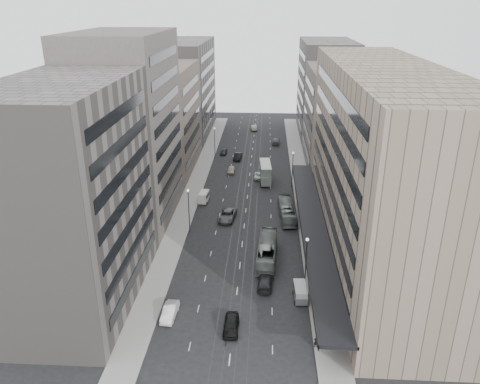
% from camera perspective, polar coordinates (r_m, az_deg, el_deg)
% --- Properties ---
extents(ground, '(220.00, 220.00, 0.00)m').
position_cam_1_polar(ground, '(73.81, -0.06, -9.34)').
color(ground, black).
rests_on(ground, ground).
extents(sidewalk_right, '(4.00, 125.00, 0.15)m').
position_cam_1_polar(sidewalk_right, '(107.76, 7.48, 1.07)').
color(sidewalk_right, gray).
rests_on(sidewalk_right, ground).
extents(sidewalk_left, '(4.00, 125.00, 0.15)m').
position_cam_1_polar(sidewalk_left, '(108.57, -5.25, 1.34)').
color(sidewalk_left, gray).
rests_on(sidewalk_left, ground).
extents(department_store, '(19.20, 60.00, 30.00)m').
position_cam_1_polar(department_store, '(76.73, 16.53, 3.30)').
color(department_store, gray).
rests_on(department_store, ground).
extents(building_right_mid, '(15.00, 28.00, 24.00)m').
position_cam_1_polar(building_right_mid, '(119.17, 11.93, 8.85)').
color(building_right_mid, '#504A45').
rests_on(building_right_mid, ground).
extents(building_right_far, '(15.00, 32.00, 28.00)m').
position_cam_1_polar(building_right_far, '(147.93, 10.38, 12.31)').
color(building_right_far, '#68625D').
rests_on(building_right_far, ground).
extents(building_left_a, '(15.00, 28.00, 30.00)m').
position_cam_1_polar(building_left_a, '(64.74, -19.86, -0.59)').
color(building_left_a, '#68625D').
rests_on(building_left_a, ground).
extents(building_left_b, '(15.00, 26.00, 34.00)m').
position_cam_1_polar(building_left_b, '(88.24, -13.52, 7.42)').
color(building_left_b, '#504A45').
rests_on(building_left_b, ground).
extents(building_left_c, '(15.00, 28.00, 25.00)m').
position_cam_1_polar(building_left_c, '(114.66, -9.62, 8.75)').
color(building_left_c, '#685E51').
rests_on(building_left_c, ground).
extents(building_left_d, '(15.00, 38.00, 28.00)m').
position_cam_1_polar(building_left_d, '(146.07, -6.87, 12.38)').
color(building_left_d, '#68625D').
rests_on(building_left_d, ground).
extents(lamp_right_near, '(0.44, 0.44, 8.32)m').
position_cam_1_polar(lamp_right_near, '(67.03, 8.07, -7.94)').
color(lamp_right_near, '#262628').
rests_on(lamp_right_near, ground).
extents(lamp_right_far, '(0.44, 0.44, 8.32)m').
position_cam_1_polar(lamp_right_far, '(103.51, 6.44, 3.25)').
color(lamp_right_far, '#262628').
rests_on(lamp_right_far, ground).
extents(lamp_left_near, '(0.44, 0.44, 8.32)m').
position_cam_1_polar(lamp_left_near, '(82.99, -6.28, -1.67)').
color(lamp_left_near, '#262628').
rests_on(lamp_left_near, ground).
extents(lamp_left_far, '(0.44, 0.44, 8.32)m').
position_cam_1_polar(lamp_left_far, '(123.15, -3.11, 6.46)').
color(lamp_left_far, '#262628').
rests_on(lamp_left_far, ground).
extents(bus_near, '(3.39, 12.10, 3.33)m').
position_cam_1_polar(bus_near, '(75.44, 3.30, -7.16)').
color(bus_near, slate).
rests_on(bus_near, ground).
extents(bus_far, '(3.29, 11.05, 3.04)m').
position_cam_1_polar(bus_far, '(89.77, 5.70, -2.31)').
color(bus_far, gray).
rests_on(bus_far, ground).
extents(double_decker, '(2.96, 8.38, 4.51)m').
position_cam_1_polar(double_decker, '(107.15, 3.11, 2.46)').
color(double_decker, slate).
rests_on(double_decker, ground).
extents(vw_microbus, '(1.96, 4.02, 2.13)m').
position_cam_1_polar(vw_microbus, '(67.01, 7.36, -11.98)').
color(vw_microbus, '#4F5355').
rests_on(vw_microbus, ground).
extents(panel_van, '(2.04, 3.75, 2.28)m').
position_cam_1_polar(panel_van, '(96.69, -4.43, -0.58)').
color(panel_van, silver).
rests_on(panel_van, ground).
extents(sedan_0, '(1.96, 4.81, 1.63)m').
position_cam_1_polar(sedan_0, '(61.33, -1.09, -15.87)').
color(sedan_0, black).
rests_on(sedan_0, ground).
extents(sedan_1, '(1.88, 4.77, 1.54)m').
position_cam_1_polar(sedan_1, '(64.19, -8.57, -14.23)').
color(sedan_1, white).
rests_on(sedan_1, ground).
extents(sedan_2, '(3.56, 6.43, 1.70)m').
position_cam_1_polar(sedan_2, '(89.06, -1.57, -2.88)').
color(sedan_2, '#4F4F51').
rests_on(sedan_2, ground).
extents(sedan_3, '(2.63, 5.55, 1.56)m').
position_cam_1_polar(sedan_3, '(69.49, 3.12, -10.83)').
color(sedan_3, '#252527').
rests_on(sedan_3, ground).
extents(sedan_4, '(1.78, 4.32, 1.47)m').
position_cam_1_polar(sedan_4, '(113.38, -1.08, 2.70)').
color(sedan_4, '#A29887').
rests_on(sedan_4, ground).
extents(sedan_5, '(2.25, 5.21, 1.67)m').
position_cam_1_polar(sedan_5, '(123.07, -0.26, 4.35)').
color(sedan_5, black).
rests_on(sedan_5, ground).
extents(sedan_6, '(2.42, 5.09, 1.40)m').
position_cam_1_polar(sedan_6, '(110.03, 2.39, 2.05)').
color(sedan_6, white).
rests_on(sedan_6, ground).
extents(sedan_7, '(2.30, 5.59, 1.62)m').
position_cam_1_polar(sedan_7, '(137.60, 4.36, 6.22)').
color(sedan_7, '#5B5B5E').
rests_on(sedan_7, ground).
extents(sedan_8, '(1.93, 4.26, 1.42)m').
position_cam_1_polar(sedan_8, '(127.73, -1.99, 4.95)').
color(sedan_8, '#262628').
rests_on(sedan_8, ground).
extents(sedan_9, '(2.21, 5.01, 1.60)m').
position_cam_1_polar(sedan_9, '(152.53, 1.70, 7.87)').
color(sedan_9, '#AEA890').
rests_on(sedan_9, ground).
extents(pedestrian, '(0.64, 0.46, 1.63)m').
position_cam_1_polar(pedestrian, '(59.36, 9.27, -17.53)').
color(pedestrian, black).
rests_on(pedestrian, sidewalk_right).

